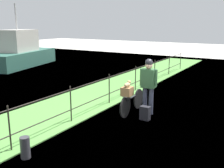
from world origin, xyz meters
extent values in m
plane|color=beige|center=(0.00, 0.00, 0.00)|extent=(60.00, 60.00, 0.00)
cube|color=#569342|center=(0.00, 2.78, 0.01)|extent=(27.00, 2.40, 0.03)
cylinder|color=#28231E|center=(-3.00, 1.83, 0.52)|extent=(0.04, 0.04, 1.03)
cylinder|color=#28231E|center=(-1.00, 1.83, 0.52)|extent=(0.04, 0.04, 1.03)
cylinder|color=#28231E|center=(1.00, 1.83, 0.52)|extent=(0.04, 0.04, 1.03)
cylinder|color=#28231E|center=(3.00, 1.83, 0.52)|extent=(0.04, 0.04, 1.03)
cylinder|color=#28231E|center=(5.00, 1.83, 0.52)|extent=(0.04, 0.04, 1.03)
cylinder|color=#28231E|center=(7.00, 1.83, 0.52)|extent=(0.04, 0.04, 1.03)
cylinder|color=#28231E|center=(9.00, 1.83, 0.52)|extent=(0.04, 0.04, 1.03)
cylinder|color=#28231E|center=(0.00, 1.83, 0.36)|extent=(18.00, 0.03, 0.03)
cylinder|color=#28231E|center=(0.00, 1.83, 0.93)|extent=(18.00, 0.03, 0.03)
cylinder|color=black|center=(1.06, 0.77, 0.32)|extent=(0.64, 0.07, 0.64)
cylinder|color=black|center=(0.09, 0.72, 0.32)|extent=(0.64, 0.07, 0.64)
cylinder|color=#2D2D33|center=(0.58, 0.74, 0.50)|extent=(0.76, 0.08, 0.04)
cube|color=black|center=(0.21, 0.73, 0.54)|extent=(0.20, 0.10, 0.06)
cube|color=slate|center=(0.21, 0.73, 0.63)|extent=(0.37, 0.18, 0.02)
cube|color=olive|center=(0.21, 0.73, 0.77)|extent=(0.34, 0.30, 0.25)
ellipsoid|color=tan|center=(0.21, 0.73, 0.96)|extent=(0.29, 0.15, 0.13)
sphere|color=tan|center=(0.33, 0.73, 1.02)|extent=(0.11, 0.11, 0.11)
cylinder|color=#383D51|center=(0.74, 0.40, 0.41)|extent=(0.14, 0.14, 0.82)
cylinder|color=#383D51|center=(0.75, 0.20, 0.41)|extent=(0.14, 0.14, 0.82)
cube|color=#2D5633|center=(0.75, 0.30, 1.10)|extent=(0.28, 0.41, 0.56)
cylinder|color=#2D5633|center=(0.74, 0.52, 1.13)|extent=(0.10, 0.10, 0.50)
cylinder|color=#2D5633|center=(0.76, 0.08, 1.13)|extent=(0.10, 0.10, 0.50)
sphere|color=tan|center=(0.75, 0.30, 1.49)|extent=(0.22, 0.22, 0.22)
sphere|color=black|center=(0.75, 0.30, 1.57)|extent=(0.23, 0.23, 0.23)
cube|color=black|center=(0.23, 0.15, 0.20)|extent=(0.18, 0.28, 0.40)
cylinder|color=#38383D|center=(-3.04, 1.33, 0.23)|extent=(0.20, 0.20, 0.46)
cube|color=#336656|center=(4.92, 11.07, 0.47)|extent=(5.75, 3.54, 0.94)
cube|color=#B7B2A8|center=(4.92, 11.07, 1.61)|extent=(2.68, 2.12, 1.34)
cylinder|color=#B2B2B2|center=(4.92, 11.07, 3.09)|extent=(0.10, 0.10, 1.60)
camera|label=1|loc=(-6.32, -2.73, 2.70)|focal=42.21mm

